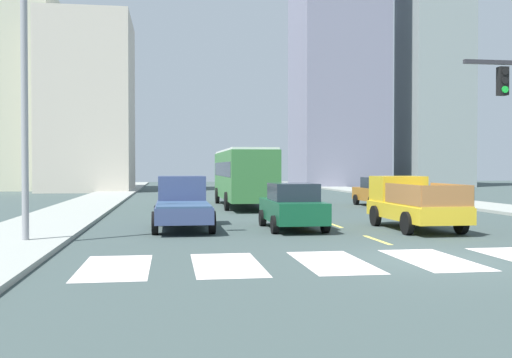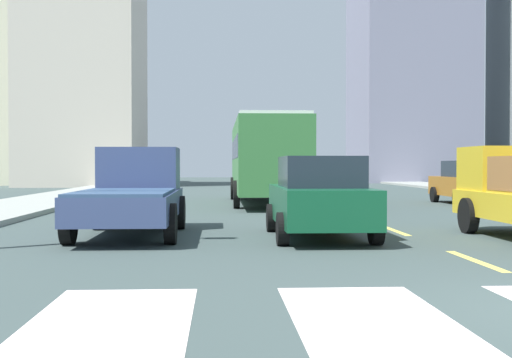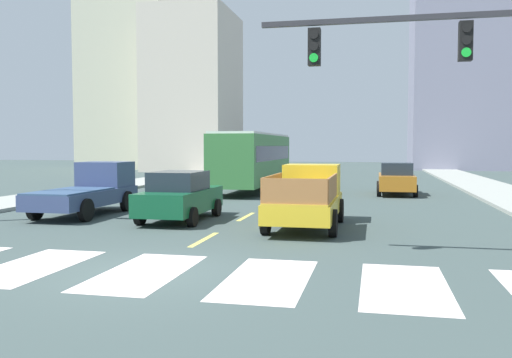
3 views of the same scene
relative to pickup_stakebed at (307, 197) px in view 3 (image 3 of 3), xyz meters
name	(u,v)px [view 3 (image 3 of 3)]	position (x,y,z in m)	size (l,w,h in m)	color
ground_plane	(144,272)	(-2.49, -7.18, -0.94)	(160.00, 160.00, 0.00)	#3A4947
sidewalk_left	(91,190)	(-13.81, 10.82, -0.86)	(3.54, 110.00, 0.15)	#969A93
crosswalk_stripe_2	(33,266)	(-5.07, -7.18, -0.93)	(1.59, 3.55, 0.01)	silver
crosswalk_stripe_3	(144,272)	(-2.49, -7.18, -0.93)	(1.59, 3.55, 0.01)	silver
crosswalk_stripe_4	(268,279)	(0.10, -7.18, -0.93)	(1.59, 3.55, 0.01)	silver
crosswalk_stripe_5	(405,286)	(2.69, -7.18, -0.93)	(1.59, 3.55, 0.01)	silver
lane_dash_0	(204,239)	(-2.49, -3.18, -0.93)	(0.16, 2.40, 0.01)	#DDCC56
lane_dash_1	(246,217)	(-2.49, 1.82, -0.93)	(0.16, 2.40, 0.01)	#DDCC56
lane_dash_2	(271,203)	(-2.49, 6.82, -0.93)	(0.16, 2.40, 0.01)	#DDCC56
lane_dash_3	(288,193)	(-2.49, 11.82, -0.93)	(0.16, 2.40, 0.01)	#DDCC56
lane_dash_4	(301,187)	(-2.49, 16.82, -0.93)	(0.16, 2.40, 0.01)	#DDCC56
lane_dash_5	(310,182)	(-2.49, 21.82, -0.93)	(0.16, 2.40, 0.01)	#DDCC56
lane_dash_6	(317,178)	(-2.49, 26.82, -0.93)	(0.16, 2.40, 0.01)	#DDCC56
lane_dash_7	(323,175)	(-2.49, 31.82, -0.93)	(0.16, 2.40, 0.01)	#DDCC56
pickup_stakebed	(307,197)	(0.00, 0.00, 0.00)	(2.18, 5.20, 1.96)	gold
pickup_dark	(90,190)	(-8.52, 1.40, -0.02)	(2.18, 5.20, 1.96)	#37456F
city_bus	(253,157)	(-4.74, 13.06, 1.02)	(2.72, 10.80, 3.32)	#36743A
sedan_far	(180,196)	(-4.49, 0.33, -0.08)	(2.02, 4.40, 1.72)	#104E2E
sedan_mid	(396,179)	(3.25, 12.32, -0.08)	(2.02, 4.40, 1.72)	#A8661C
block_mid_left	(194,92)	(-16.82, 37.82, 7.42)	(8.33, 10.14, 16.72)	beige
block_mid_right	(130,82)	(-25.83, 41.42, 9.12)	(10.30, 7.54, 20.11)	beige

